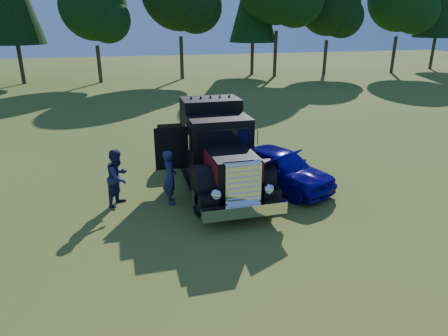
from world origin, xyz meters
TOP-DOWN VIEW (x-y plane):
  - ground at (0.00, 0.00)m, footprint 120.00×120.00m
  - diamond_t_truck at (0.64, 1.79)m, footprint 3.38×7.16m
  - hotrod_coupe at (2.78, 1.12)m, footprint 3.37×4.48m
  - spectator_near at (-1.16, 0.73)m, footprint 0.44×0.66m
  - spectator_far at (-2.77, 1.06)m, footprint 1.08×1.14m

SIDE VIEW (x-z plane):
  - ground at x=0.00m, z-range 0.00..0.00m
  - hotrod_coupe at x=2.78m, z-range -0.23..1.66m
  - spectator_near at x=-1.16m, z-range 0.00..1.79m
  - spectator_far at x=-2.77m, z-range 0.00..1.85m
  - diamond_t_truck at x=0.64m, z-range -0.22..2.78m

